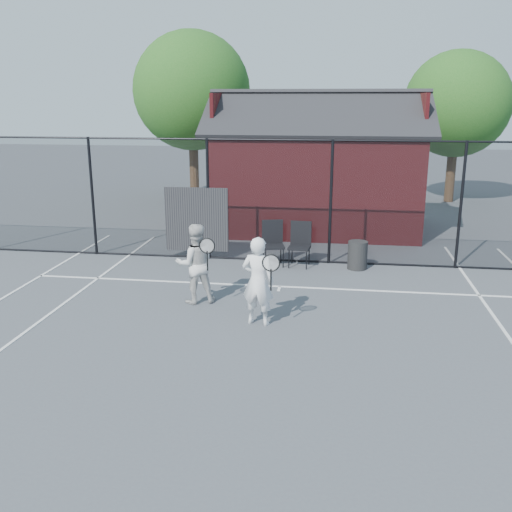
# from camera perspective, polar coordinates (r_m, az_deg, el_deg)

# --- Properties ---
(ground) EXTENTS (80.00, 80.00, 0.00)m
(ground) POSITION_cam_1_polar(r_m,az_deg,el_deg) (9.50, 0.55, -8.77)
(ground) COLOR #474A51
(ground) RESTS_ON ground
(court_lines) EXTENTS (11.02, 18.00, 0.01)m
(court_lines) POSITION_cam_1_polar(r_m,az_deg,el_deg) (8.32, -0.69, -12.43)
(court_lines) COLOR silver
(court_lines) RESTS_ON ground
(fence) EXTENTS (22.04, 3.00, 3.00)m
(fence) POSITION_cam_1_polar(r_m,az_deg,el_deg) (13.88, 2.06, 5.25)
(fence) COLOR black
(fence) RESTS_ON ground
(clubhouse) EXTENTS (6.50, 4.36, 4.19)m
(clubhouse) POSITION_cam_1_polar(r_m,az_deg,el_deg) (17.75, 6.07, 7.92)
(clubhouse) COLOR maroon
(clubhouse) RESTS_ON ground
(tree_left) EXTENTS (4.48, 4.48, 6.44)m
(tree_left) POSITION_cam_1_polar(r_m,az_deg,el_deg) (22.80, -6.43, 16.06)
(tree_left) COLOR #312013
(tree_left) RESTS_ON ground
(tree_right) EXTENTS (3.97, 3.97, 5.70)m
(tree_right) POSITION_cam_1_polar(r_m,az_deg,el_deg) (23.50, 19.45, 14.11)
(tree_right) COLOR #312013
(tree_right) RESTS_ON ground
(player_front) EXTENTS (0.75, 0.58, 1.60)m
(player_front) POSITION_cam_1_polar(r_m,az_deg,el_deg) (10.03, 0.20, -2.52)
(player_front) COLOR white
(player_front) RESTS_ON ground
(player_back) EXTENTS (0.94, 0.84, 1.58)m
(player_back) POSITION_cam_1_polar(r_m,az_deg,el_deg) (11.18, -6.09, -0.76)
(player_back) COLOR silver
(player_back) RESTS_ON ground
(chair_left) EXTENTS (0.62, 0.63, 1.06)m
(chair_left) POSITION_cam_1_polar(r_m,az_deg,el_deg) (13.69, 1.75, 1.18)
(chair_left) COLOR black
(chair_left) RESTS_ON ground
(chair_right) EXTENTS (0.55, 0.57, 1.05)m
(chair_right) POSITION_cam_1_polar(r_m,az_deg,el_deg) (13.64, 4.36, 1.07)
(chair_right) COLOR black
(chair_right) RESTS_ON ground
(waste_bin) EXTENTS (0.48, 0.48, 0.67)m
(waste_bin) POSITION_cam_1_polar(r_m,az_deg,el_deg) (13.67, 10.11, 0.08)
(waste_bin) COLOR black
(waste_bin) RESTS_ON ground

